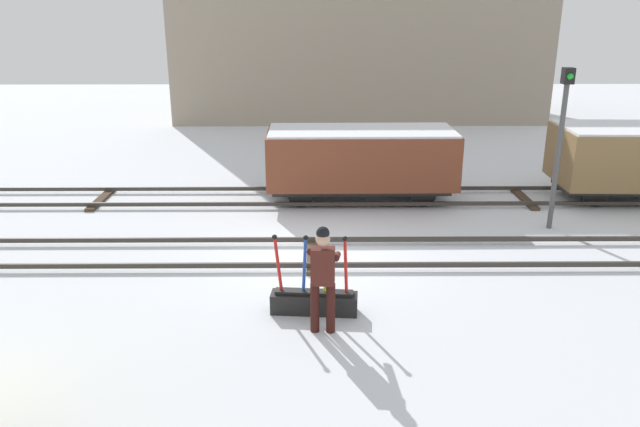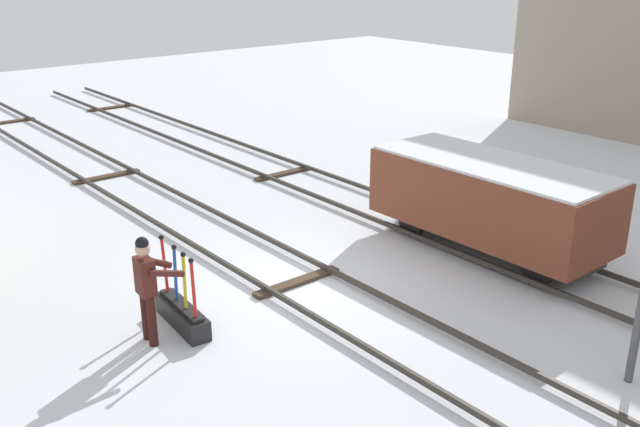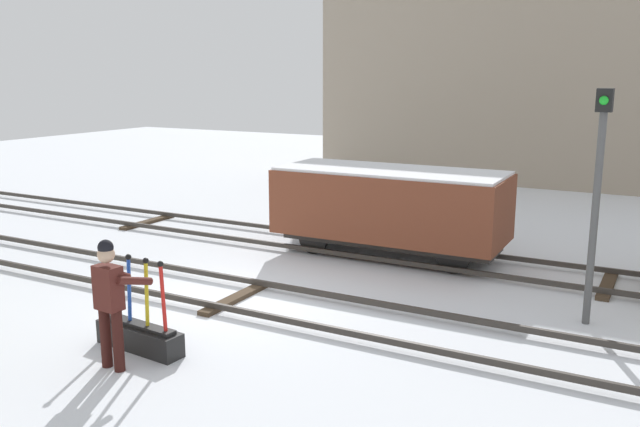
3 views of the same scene
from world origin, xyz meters
name	(u,v)px [view 2 (image 2 of 3)]	position (x,y,z in m)	size (l,w,h in m)	color
ground_plane	(297,284)	(0.00, 0.00, 0.00)	(60.00, 60.00, 0.00)	silver
track_main_line	(297,279)	(0.00, 0.00, 0.11)	(44.00, 1.94, 0.18)	#38332D
track_siding_near	(439,229)	(0.00, 4.06, 0.11)	(44.00, 1.94, 0.18)	#38332D
switch_lever_frame	(182,312)	(0.04, -2.51, 0.25)	(1.55, 0.49, 1.45)	black
rail_worker	(147,283)	(0.19, -3.15, 1.06)	(0.58, 0.70, 1.85)	#351511
freight_car_mid_siding	(490,200)	(1.31, 4.06, 1.17)	(5.07, 2.10, 1.99)	#2D2B28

